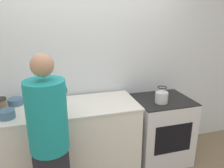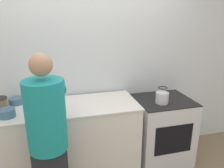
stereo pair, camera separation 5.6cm
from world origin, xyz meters
name	(u,v)px [view 2 (the right image)]	position (x,y,z in m)	size (l,w,h in m)	color
wall_back	(90,66)	(0.00, 0.71, 1.30)	(8.00, 0.05, 2.60)	silver
counter	(66,141)	(-0.39, 0.32, 0.47)	(1.74, 0.67, 0.94)	silver
oven	(161,130)	(0.89, 0.32, 0.44)	(0.71, 0.63, 0.89)	silver
person	(48,136)	(-0.55, -0.23, 0.89)	(0.39, 0.63, 1.65)	#24252C
cutting_board	(49,109)	(-0.54, 0.25, 0.94)	(0.30, 0.21, 0.02)	tan
knife	(49,108)	(-0.54, 0.24, 0.96)	(0.22, 0.11, 0.01)	silver
kettle	(162,96)	(0.81, 0.22, 0.97)	(0.16, 0.16, 0.20)	silver
bowl_prep	(7,113)	(-0.95, 0.19, 0.98)	(0.16, 0.16, 0.09)	#426684
bowl_mixing	(16,101)	(-0.91, 0.53, 0.97)	(0.17, 0.17, 0.07)	#426684
canister_jar	(1,104)	(-1.05, 0.39, 1.01)	(0.14, 0.14, 0.14)	#756047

